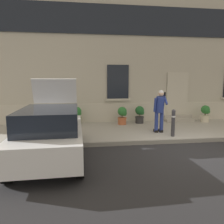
% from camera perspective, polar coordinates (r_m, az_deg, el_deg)
% --- Properties ---
extents(ground_plane, '(80.00, 80.00, 0.00)m').
position_cam_1_polar(ground_plane, '(7.48, 19.96, -9.81)').
color(ground_plane, '#232326').
extents(sidewalk, '(24.00, 3.60, 0.15)m').
position_cam_1_polar(sidewalk, '(9.93, 12.50, -4.60)').
color(sidewalk, '#99968E').
rests_on(sidewalk, ground).
extents(curb_edge, '(24.00, 0.12, 0.15)m').
position_cam_1_polar(curb_edge, '(8.26, 16.96, -7.40)').
color(curb_edge, gray).
rests_on(curb_edge, ground).
extents(building_facade, '(24.00, 1.52, 7.50)m').
position_cam_1_polar(building_facade, '(12.13, 8.91, 15.18)').
color(building_facade, '#B2AD9E').
rests_on(building_facade, ground).
extents(entrance_stoop, '(1.51, 0.64, 0.32)m').
position_cam_1_polar(entrance_stoop, '(11.87, 17.16, -1.63)').
color(entrance_stoop, '#9E998E').
rests_on(entrance_stoop, sidewalk).
extents(hatchback_car_white, '(1.88, 4.11, 2.34)m').
position_cam_1_polar(hatchback_car_white, '(6.45, -15.93, -5.12)').
color(hatchback_car_white, white).
rests_on(hatchback_car_white, ground).
extents(bollard_near_person, '(0.15, 0.15, 1.04)m').
position_cam_1_polar(bollard_near_person, '(8.48, 15.95, -2.53)').
color(bollard_near_person, '#333338').
rests_on(bollard_near_person, sidewalk).
extents(person_on_phone, '(0.51, 0.51, 1.74)m').
position_cam_1_polar(person_on_phone, '(8.88, 12.58, 0.92)').
color(person_on_phone, navy).
rests_on(person_on_phone, sidewalk).
extents(planter_olive, '(0.44, 0.44, 0.86)m').
position_cam_1_polar(planter_olive, '(10.56, -9.26, -0.80)').
color(planter_olive, '#606B38').
rests_on(planter_olive, sidewalk).
extents(planter_terracotta, '(0.44, 0.44, 0.86)m').
position_cam_1_polar(planter_terracotta, '(10.41, 2.76, -0.84)').
color(planter_terracotta, '#B25B38').
rests_on(planter_terracotta, sidewalk).
extents(planter_charcoal, '(0.44, 0.44, 0.86)m').
position_cam_1_polar(planter_charcoal, '(10.80, 7.39, -0.56)').
color(planter_charcoal, '#2D2D30').
rests_on(planter_charcoal, sidewalk).
extents(planter_cream, '(0.44, 0.44, 0.86)m').
position_cam_1_polar(planter_cream, '(12.03, 23.57, -0.28)').
color(planter_cream, beige).
rests_on(planter_cream, sidewalk).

